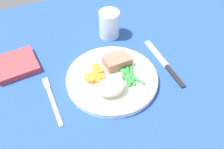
# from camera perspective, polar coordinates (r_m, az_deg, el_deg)

# --- Properties ---
(dining_table) EXTENTS (1.20, 0.90, 0.02)m
(dining_table) POSITION_cam_1_polar(r_m,az_deg,el_deg) (0.75, 1.58, 0.01)
(dining_table) COLOR #234793
(dining_table) RESTS_ON ground
(dinner_plate) EXTENTS (0.25, 0.25, 0.02)m
(dinner_plate) POSITION_cam_1_polar(r_m,az_deg,el_deg) (0.72, 0.00, -0.97)
(dinner_plate) COLOR white
(dinner_plate) RESTS_ON dining_table
(meat_portion) EXTENTS (0.07, 0.05, 0.03)m
(meat_portion) POSITION_cam_1_polar(r_m,az_deg,el_deg) (0.74, 1.17, 3.02)
(meat_portion) COLOR #A86B56
(meat_portion) RESTS_ON dinner_plate
(mashed_potatoes) EXTENTS (0.08, 0.06, 0.04)m
(mashed_potatoes) POSITION_cam_1_polar(r_m,az_deg,el_deg) (0.67, -0.22, -2.69)
(mashed_potatoes) COLOR beige
(mashed_potatoes) RESTS_ON dinner_plate
(carrot_slices) EXTENTS (0.06, 0.07, 0.01)m
(carrot_slices) POSITION_cam_1_polar(r_m,az_deg,el_deg) (0.71, -3.53, -0.10)
(carrot_slices) COLOR orange
(carrot_slices) RESTS_ON dinner_plate
(green_beans) EXTENTS (0.07, 0.10, 0.01)m
(green_beans) POSITION_cam_1_polar(r_m,az_deg,el_deg) (0.71, 3.51, -0.17)
(green_beans) COLOR #2D8C38
(green_beans) RESTS_ON dinner_plate
(fork) EXTENTS (0.01, 0.17, 0.00)m
(fork) POSITION_cam_1_polar(r_m,az_deg,el_deg) (0.70, -12.74, -5.57)
(fork) COLOR silver
(fork) RESTS_ON dining_table
(knife) EXTENTS (0.02, 0.21, 0.01)m
(knife) POSITION_cam_1_polar(r_m,az_deg,el_deg) (0.78, 11.34, 2.27)
(knife) COLOR black
(knife) RESTS_ON dining_table
(water_glass) EXTENTS (0.06, 0.06, 0.09)m
(water_glass) POSITION_cam_1_polar(r_m,az_deg,el_deg) (0.85, -0.59, 10.50)
(water_glass) COLOR silver
(water_glass) RESTS_ON dining_table
(napkin) EXTENTS (0.12, 0.11, 0.02)m
(napkin) POSITION_cam_1_polar(r_m,az_deg,el_deg) (0.80, -20.04, 1.98)
(napkin) COLOR #B2383D
(napkin) RESTS_ON dining_table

